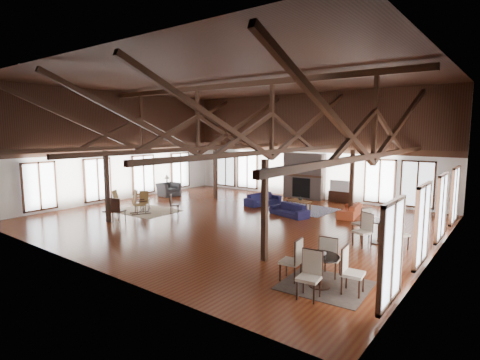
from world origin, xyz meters
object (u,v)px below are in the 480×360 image
Objects in this scene: cafe_table_far at (379,227)px; sofa_orange at (349,210)px; armchair at (168,189)px; cafe_table_near at (320,265)px; sofa_navy_left at (263,199)px; coffee_table at (299,201)px; tv_console at (340,197)px; sofa_navy_front at (289,210)px.

sofa_orange is at bearing 124.82° from cafe_table_far.
armchair is 14.59m from cafe_table_near.
coffee_table is (2.09, 0.14, 0.09)m from sofa_navy_left.
sofa_orange is (4.65, 0.14, -0.01)m from sofa_navy_left.
tv_console reaches higher than sofa_navy_left.
sofa_navy_front is 4.64m from tv_console.
sofa_orange reaches higher than sofa_navy_front.
armchair is at bearing 170.96° from cafe_table_far.
sofa_orange is 0.90× the size of cafe_table_far.
sofa_navy_front is at bearing -108.08° from sofa_navy_left.
coffee_table is at bearing -106.66° from tv_console.
armchair is at bearing -92.13° from sofa_orange.
sofa_navy_left is 10.49m from cafe_table_near.
cafe_table_near is at bearing -70.14° from tv_console.
sofa_navy_front reaches higher than coffee_table.
cafe_table_far is at bearing -4.22° from sofa_navy_front.
sofa_orange is 1.65× the size of armchair.
sofa_orange is 8.32m from cafe_table_near.
sofa_orange is (2.22, 1.60, 0.00)m from sofa_navy_front.
armchair is 0.54× the size of cafe_table_far.
sofa_navy_left is 1.73× the size of armchair.
armchair is at bearing -154.46° from tv_console.
sofa_navy_front is at bearing 158.85° from cafe_table_far.
armchair reaches higher than coffee_table.
tv_console reaches higher than sofa_navy_front.
sofa_navy_front is 8.44m from armchair.
cafe_table_near is (12.97, -6.69, 0.17)m from armchair.
tv_console is at bearing -30.55° from sofa_navy_left.
cafe_table_far is at bearing 89.63° from cafe_table_near.
armchair is (-8.43, 0.30, 0.10)m from sofa_navy_front.
cafe_table_near is at bearing -90.37° from cafe_table_far.
tv_console is (9.00, 4.30, -0.08)m from armchair.
sofa_orange is 1.61× the size of tv_console.
armchair is at bearing -154.41° from coffee_table.
cafe_table_far reaches higher than tv_console.
sofa_navy_left is 1.58× the size of coffee_table.
sofa_navy_left reaches higher than sofa_navy_front.
armchair is (-6.01, -1.16, 0.09)m from sofa_navy_left.
armchair is 13.16m from cafe_table_far.
sofa_navy_front is 1.64m from coffee_table.
sofa_orange is at bearing -77.80° from armchair.
cafe_table_far reaches higher than armchair.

